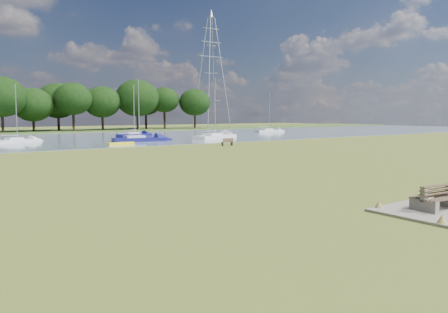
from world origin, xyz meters
TOP-DOWN VIEW (x-y plane):
  - ground at (0.00, 0.00)m, footprint 220.00×220.00m
  - river at (0.00, 42.00)m, footprint 220.00×40.00m
  - far_bank at (0.00, 72.00)m, footprint 220.00×20.00m
  - concrete_pad at (0.00, -14.00)m, footprint 4.20×3.20m
  - bench_pair at (-0.00, -14.00)m, footprint 1.90×1.23m
  - riverbank_bench at (13.82, 17.73)m, footprint 1.45×0.57m
  - kayak at (4.25, 25.52)m, footprint 3.09×0.73m
  - pylon at (47.33, 70.00)m, footprint 6.96×4.88m
  - sailboat_0 at (20.48, 29.84)m, footprint 8.16×4.65m
  - sailboat_1 at (41.31, 41.33)m, footprint 5.96×2.20m
  - sailboat_5 at (12.79, 40.74)m, footprint 6.17×3.20m
  - sailboat_6 at (-4.84, 36.00)m, footprint 5.60×3.41m
  - sailboat_7 at (8.73, 30.36)m, footprint 7.11×3.06m

SIDE VIEW (x-z plane):
  - ground at x=0.00m, z-range 0.00..0.00m
  - river at x=0.00m, z-range -0.05..0.05m
  - far_bank at x=0.00m, z-range -0.20..0.20m
  - concrete_pad at x=0.00m, z-range 0.00..0.10m
  - kayak at x=4.25m, z-range 0.05..0.36m
  - riverbank_bench at x=13.82m, z-range 0.00..0.87m
  - sailboat_6 at x=-4.84m, z-range -3.14..4.08m
  - bench_pair at x=0.00m, z-range 0.01..0.99m
  - sailboat_7 at x=8.73m, z-range -3.57..4.57m
  - sailboat_1 at x=41.31m, z-range -3.41..4.41m
  - sailboat_5 at x=12.79m, z-range -3.48..4.51m
  - sailboat_0 at x=20.48m, z-range -3.86..4.89m
  - pylon at x=47.33m, z-range 3.90..33.34m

